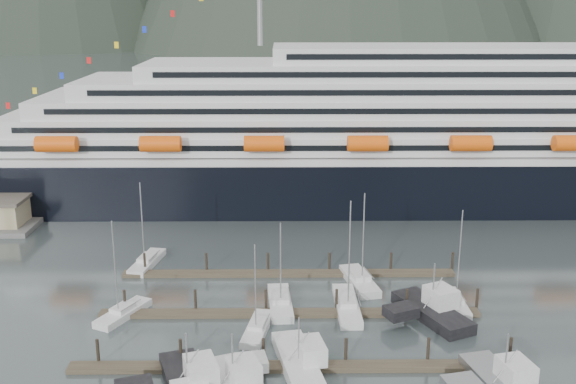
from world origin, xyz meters
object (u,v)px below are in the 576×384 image
sailboat_f (360,281)px  sailboat_d (347,306)px  sailboat_b (258,329)px  trawler_e (431,311)px  cruise_ship (465,140)px  sailboat_h (454,304)px  trawler_c (297,363)px  sailboat_c (280,303)px  sailboat_e (147,263)px  sailboat_a (123,313)px

sailboat_f → sailboat_d: bearing=150.9°
sailboat_b → trawler_e: (21.60, 3.61, 0.59)m
cruise_ship → sailboat_h: cruise_ship is taller
trawler_c → trawler_e: trawler_e is taller
sailboat_c → sailboat_e: 24.77m
sailboat_c → trawler_c: bearing=-177.1°
sailboat_a → sailboat_h: size_ratio=0.97×
sailboat_b → sailboat_c: (2.71, 7.05, 0.02)m
sailboat_b → sailboat_h: sailboat_h is taller
cruise_ship → sailboat_f: (-25.11, -42.45, -11.60)m
sailboat_a → sailboat_c: bearing=-55.6°
sailboat_d → sailboat_e: bearing=60.9°
sailboat_d → sailboat_h: 14.03m
cruise_ship → sailboat_c: 62.39m
sailboat_f → trawler_e: bearing=-154.8°
sailboat_d → trawler_e: size_ratio=1.20×
sailboat_f → sailboat_h: size_ratio=1.02×
cruise_ship → sailboat_c: cruise_ship is taller
sailboat_a → sailboat_h: 42.46m
sailboat_b → trawler_c: bearing=-142.8°
sailboat_h → trawler_c: sailboat_h is taller
sailboat_c → trawler_c: size_ratio=0.89×
sailboat_b → sailboat_c: bearing=-11.1°
sailboat_h → trawler_c: size_ratio=1.00×
trawler_e → trawler_c: bearing=101.6°
trawler_e → sailboat_d: bearing=51.5°
sailboat_e → sailboat_f: bearing=-93.7°
cruise_ship → trawler_c: (-34.36, -65.37, -11.16)m
sailboat_e → sailboat_a: bearing=-169.1°
sailboat_c → trawler_c: 16.03m
sailboat_h → trawler_c: (-20.75, -15.67, 0.46)m
sailboat_a → sailboat_d: bearing=-59.8°
cruise_ship → sailboat_h: size_ratio=15.18×
sailboat_c → trawler_e: 19.20m
sailboat_b → sailboat_d: (11.31, 6.15, 0.04)m
sailboat_d → sailboat_f: (2.51, 7.91, 0.01)m
sailboat_c → sailboat_h: size_ratio=0.89×
sailboat_b → sailboat_e: size_ratio=0.87×
sailboat_c → sailboat_f: 13.14m
trawler_c → trawler_e: bearing=-64.9°
sailboat_d → sailboat_h: (14.01, 0.66, -0.01)m
sailboat_d → sailboat_f: bearing=-18.5°
cruise_ship → sailboat_c: bearing=-126.2°
sailboat_b → sailboat_d: bearing=-51.5°
sailboat_d → trawler_e: 10.61m
sailboat_a → cruise_ship: bearing=-20.5°
sailboat_e → sailboat_h: size_ratio=0.98×
sailboat_d → trawler_e: bearing=-104.7°
sailboat_a → sailboat_d: size_ratio=0.87×
trawler_c → cruise_ship: bearing=-38.9°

